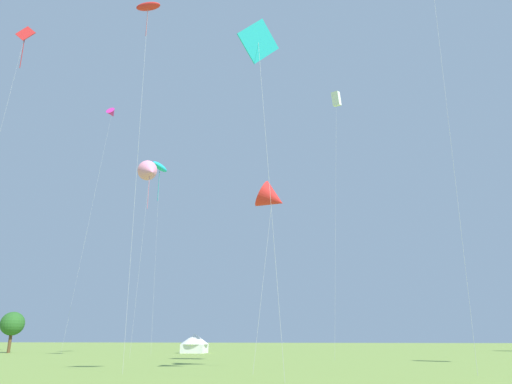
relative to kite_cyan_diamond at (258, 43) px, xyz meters
name	(u,v)px	position (x,y,z in m)	size (l,w,h in m)	color
kite_cyan_diamond	(258,43)	(0.00, 0.00, 0.00)	(2.56, 1.83, 21.09)	#1EB7CC
kite_pink_delta	(150,171)	(-17.33, 26.76, 1.94)	(3.78, 3.83, 23.04)	pink
kite_red_delta	(272,198)	(0.03, 6.28, -8.22)	(2.41, 2.31, 12.57)	red
kite_magenta_delta	(112,114)	(-28.79, 37.90, 16.07)	(3.31, 3.44, 36.59)	#E02DA3
kite_red_parafoil	(148,8)	(-9.82, 5.48, 8.07)	(2.12, 1.93, 28.10)	red
kite_red_diamond	(24,40)	(-30.50, 18.11, 16.04)	(3.19, 1.75, 37.65)	red
kite_cyan_parafoil	(160,167)	(-19.49, 35.62, 5.85)	(2.08, 3.92, 26.15)	#1EB7CC
kite_white_box	(336,100)	(5.54, 27.18, 10.08)	(2.28, 3.02, 30.63)	white
festival_tent_center	(195,342)	(-15.37, 42.60, -18.09)	(4.02, 4.02, 2.61)	white
tree_distant_left	(12,324)	(-41.89, 39.81, -15.55)	(3.34, 3.34, 5.69)	brown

